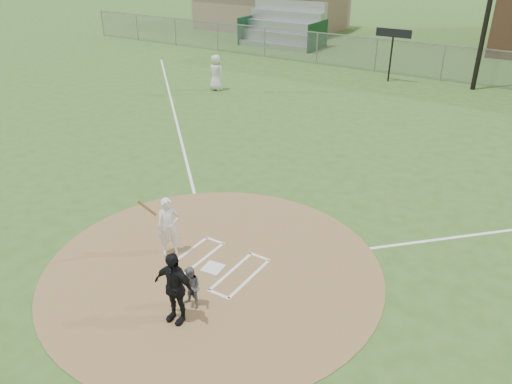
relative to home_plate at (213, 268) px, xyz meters
The scene contains 13 objects.
ground 0.04m from the home_plate, 117.69° to the left, with size 140.00×140.00×0.00m, color #325B1F.
dirt_circle 0.03m from the home_plate, 117.69° to the left, with size 8.40×8.40×0.02m, color olive.
home_plate is the anchor object (origin of this frame).
foul_line_third 12.74m from the home_plate, 134.99° to the left, with size 0.10×24.00×0.01m, color white.
catcher 1.55m from the home_plate, 71.40° to the right, with size 0.50×0.39×1.02m, color slate.
umpire 2.12m from the home_plate, 76.73° to the right, with size 0.99×0.41×1.69m, color black.
ondeck_player 16.61m from the home_plate, 126.11° to the left, with size 0.92×0.60×1.89m, color silver.
batters_boxes 0.16m from the home_plate, 91.53° to the left, with size 2.08×1.88×0.01m.
batter_at_plate 1.57m from the home_plate, behind, with size 0.68×1.04×1.78m.
outfield_fence 22.03m from the home_plate, 90.01° to the left, with size 56.08×0.08×2.03m.
bleachers 29.30m from the home_plate, 116.39° to the left, with size 6.08×3.20×3.20m.
clubhouse 37.67m from the home_plate, 118.61° to the left, with size 12.20×8.71×6.23m.
scoreboard_sign 20.50m from the home_plate, 97.06° to the left, with size 2.00×0.10×2.93m.
Camera 1 is at (6.38, -8.05, 7.36)m, focal length 35.00 mm.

